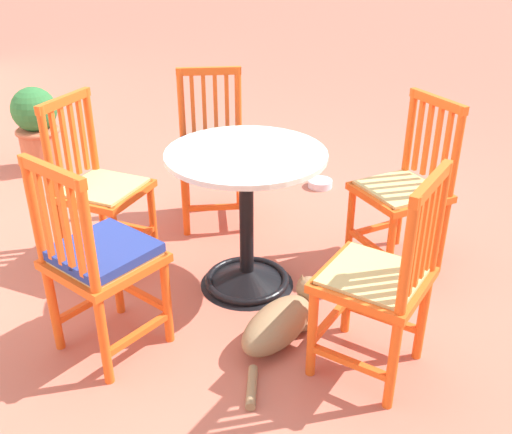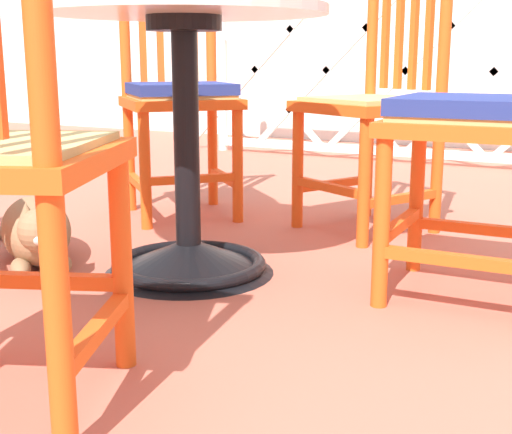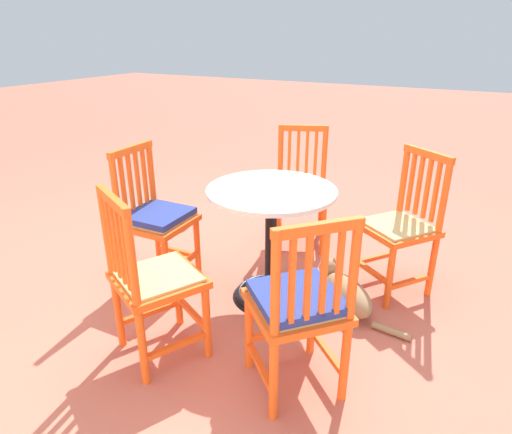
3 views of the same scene
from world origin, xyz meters
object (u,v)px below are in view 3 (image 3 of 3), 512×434
Objects in this scene: orange_chair_near_fence at (153,281)px; pet_water_bowl at (179,225)px; orange_chair_by_planter at (298,306)px; cafe_table at (271,257)px; orange_chair_tucked_in at (301,191)px; orange_chair_facing_out at (400,227)px; tabby_cat at (345,291)px; orange_chair_at_corner at (156,219)px.

orange_chair_near_fence reaches higher than pet_water_bowl.
orange_chair_by_planter is 0.74m from orange_chair_near_fence.
cafe_table is at bearing -54.62° from orange_chair_by_planter.
orange_chair_tucked_in reaches higher than cafe_table.
cafe_table is 0.84m from orange_chair_facing_out.
cafe_table is 1.15× the size of tabby_cat.
orange_chair_by_planter and orange_chair_tucked_in have the same top height.
pet_water_bowl is (1.62, -0.45, -0.07)m from tabby_cat.
orange_chair_tucked_in is 5.36× the size of pet_water_bowl.
orange_chair_tucked_in is at bearing -79.87° from cafe_table.
pet_water_bowl is at bearing -3.05° from orange_chair_facing_out.
orange_chair_at_corner reaches higher than pet_water_bowl.
cafe_table is at bearing -167.91° from orange_chair_at_corner.
orange_chair_at_corner is 1.28m from tabby_cat.
orange_chair_by_planter is 1.00× the size of orange_chair_facing_out.
orange_chair_facing_out reaches higher than tabby_cat.
tabby_cat is at bearing 130.55° from orange_chair_tucked_in.
pet_water_bowl is at bearing -15.56° from tabby_cat.
orange_chair_at_corner is at bearing -51.46° from orange_chair_near_fence.
orange_chair_tucked_in is at bearing -22.76° from orange_chair_facing_out.
orange_chair_facing_out is at bearing 157.24° from orange_chair_tucked_in.
tabby_cat is at bearing -129.43° from orange_chair_near_fence.
orange_chair_facing_out is at bearing -155.52° from orange_chair_at_corner.
orange_chair_facing_out is 1.56m from orange_chair_at_corner.
pet_water_bowl is at bearing -26.45° from cafe_table.
orange_chair_facing_out is 1.88m from pet_water_bowl.
orange_chair_at_corner is at bearing 12.09° from cafe_table.
orange_chair_near_fence is at bearing 50.57° from tabby_cat.
orange_chair_facing_out is at bearing 176.95° from pet_water_bowl.
orange_chair_near_fence is (-0.47, 0.59, -0.01)m from orange_chair_at_corner.
orange_chair_by_planter is at bearing -170.45° from orange_chair_near_fence.
orange_chair_by_planter is 5.36× the size of pet_water_bowl.
cafe_table is at bearing -110.45° from orange_chair_near_fence.
orange_chair_at_corner is at bearing 119.53° from pet_water_bowl.
orange_chair_at_corner is at bearing 58.60° from orange_chair_tucked_in.
orange_chair_by_planter is 1.00× the size of orange_chair_near_fence.
orange_chair_at_corner and orange_chair_near_fence have the same top height.
orange_chair_at_corner is (0.60, 0.99, 0.01)m from orange_chair_tucked_in.
orange_chair_facing_out is 1.00× the size of orange_chair_tucked_in.
orange_chair_near_fence is (0.95, 1.23, 0.00)m from orange_chair_facing_out.
cafe_table is 4.47× the size of pet_water_bowl.
orange_chair_near_fence is at bearing 85.20° from orange_chair_tucked_in.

